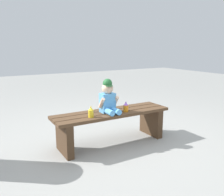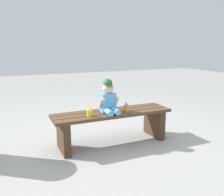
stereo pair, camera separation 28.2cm
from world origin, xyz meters
name	(u,v)px [view 1 (the left image)]	position (x,y,z in m)	size (l,w,h in m)	color
ground_plane	(112,143)	(0.00, 0.00, 0.00)	(16.00, 16.00, 0.00)	#999993
park_bench	(112,122)	(0.00, 0.00, 0.28)	(1.46, 0.39, 0.41)	#513823
child_figure	(108,98)	(-0.06, -0.01, 0.58)	(0.23, 0.27, 0.40)	#59A5E5
sippy_cup_left	(91,112)	(-0.32, -0.09, 0.47)	(0.06, 0.06, 0.12)	yellow
sippy_cup_right	(126,107)	(0.14, -0.09, 0.47)	(0.06, 0.06, 0.12)	orange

